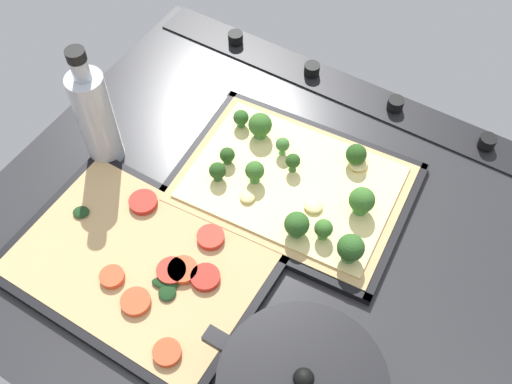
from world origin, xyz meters
The scene contains 7 objects.
ground_plane centered at (0.00, 0.00, -1.50)cm, with size 81.45×72.81×3.00cm, color #28282B.
stove_control_panel centered at (0.00, -32.91, 0.55)cm, with size 78.19×7.00×2.60cm.
baking_tray_front centered at (-1.15, -9.15, 0.37)cm, with size 37.97×29.20×1.30cm.
broccoli_pizza centered at (-1.83, -8.89, 2.02)cm, with size 35.40×26.64×6.21cm.
baking_tray_back centered at (10.98, 14.47, 0.37)cm, with size 36.74×26.10×1.30cm.
veggie_pizza_back centered at (10.26, 14.30, 1.11)cm, with size 34.33×23.69×1.90cm.
oil_bottle centered at (28.13, 0.61, 9.31)cm, with size 5.61×5.61×22.35cm.
Camera 1 is at (-24.73, 40.63, 77.58)cm, focal length 42.18 mm.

